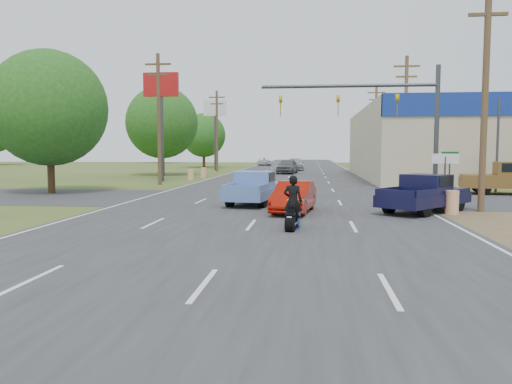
# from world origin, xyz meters

# --- Properties ---
(ground) EXTENTS (200.00, 200.00, 0.00)m
(ground) POSITION_xyz_m (0.00, 0.00, 0.00)
(ground) COLOR #3A481C
(ground) RESTS_ON ground
(main_road) EXTENTS (15.00, 180.00, 0.02)m
(main_road) POSITION_xyz_m (0.00, 40.00, 0.01)
(main_road) COLOR #2D2D30
(main_road) RESTS_ON ground
(cross_road) EXTENTS (120.00, 10.00, 0.02)m
(cross_road) POSITION_xyz_m (0.00, 18.00, 0.01)
(cross_road) COLOR #2D2D30
(cross_road) RESTS_ON ground
(utility_pole_1) EXTENTS (2.00, 0.28, 10.00)m
(utility_pole_1) POSITION_xyz_m (9.50, 13.00, 5.32)
(utility_pole_1) COLOR #4C3823
(utility_pole_1) RESTS_ON ground
(utility_pole_2) EXTENTS (2.00, 0.28, 10.00)m
(utility_pole_2) POSITION_xyz_m (9.50, 31.00, 5.32)
(utility_pole_2) COLOR #4C3823
(utility_pole_2) RESTS_ON ground
(utility_pole_3) EXTENTS (2.00, 0.28, 10.00)m
(utility_pole_3) POSITION_xyz_m (9.50, 49.00, 5.32)
(utility_pole_3) COLOR #4C3823
(utility_pole_3) RESTS_ON ground
(utility_pole_5) EXTENTS (2.00, 0.28, 10.00)m
(utility_pole_5) POSITION_xyz_m (-9.50, 28.00, 5.32)
(utility_pole_5) COLOR #4C3823
(utility_pole_5) RESTS_ON ground
(utility_pole_6) EXTENTS (2.00, 0.28, 10.00)m
(utility_pole_6) POSITION_xyz_m (-9.50, 52.00, 5.32)
(utility_pole_6) COLOR #4C3823
(utility_pole_6) RESTS_ON ground
(tree_0) EXTENTS (7.14, 7.14, 8.84)m
(tree_0) POSITION_xyz_m (-14.00, 20.00, 5.26)
(tree_0) COLOR #422D19
(tree_0) RESTS_ON ground
(tree_1) EXTENTS (7.56, 7.56, 9.36)m
(tree_1) POSITION_xyz_m (-13.50, 42.00, 5.57)
(tree_1) COLOR #422D19
(tree_1) RESTS_ON ground
(tree_2) EXTENTS (6.72, 6.72, 8.32)m
(tree_2) POSITION_xyz_m (-14.20, 66.00, 4.95)
(tree_2) COLOR #422D19
(tree_2) RESTS_ON ground
(tree_5) EXTENTS (7.98, 7.98, 9.88)m
(tree_5) POSITION_xyz_m (30.00, 95.00, 5.88)
(tree_5) COLOR #422D19
(tree_5) RESTS_ON ground
(tree_6) EXTENTS (8.82, 8.82, 10.92)m
(tree_6) POSITION_xyz_m (-30.00, 95.00, 6.51)
(tree_6) COLOR #422D19
(tree_6) RESTS_ON ground
(barrel_0) EXTENTS (0.56, 0.56, 1.00)m
(barrel_0) POSITION_xyz_m (8.00, 12.00, 0.50)
(barrel_0) COLOR orange
(barrel_0) RESTS_ON ground
(barrel_1) EXTENTS (0.56, 0.56, 1.00)m
(barrel_1) POSITION_xyz_m (8.40, 20.50, 0.50)
(barrel_1) COLOR orange
(barrel_1) RESTS_ON ground
(barrel_2) EXTENTS (0.56, 0.56, 1.00)m
(barrel_2) POSITION_xyz_m (-8.50, 34.00, 0.50)
(barrel_2) COLOR orange
(barrel_2) RESTS_ON ground
(barrel_3) EXTENTS (0.56, 0.56, 1.00)m
(barrel_3) POSITION_xyz_m (-8.20, 38.00, 0.50)
(barrel_3) COLOR orange
(barrel_3) RESTS_ON ground
(pole_sign_left_near) EXTENTS (3.00, 0.35, 9.20)m
(pole_sign_left_near) POSITION_xyz_m (-10.50, 32.00, 7.17)
(pole_sign_left_near) COLOR #3F3F44
(pole_sign_left_near) RESTS_ON ground
(pole_sign_left_far) EXTENTS (3.00, 0.35, 9.20)m
(pole_sign_left_far) POSITION_xyz_m (-10.50, 56.00, 7.17)
(pole_sign_left_far) COLOR #3F3F44
(pole_sign_left_far) RESTS_ON ground
(lane_sign) EXTENTS (1.20, 0.08, 2.52)m
(lane_sign) POSITION_xyz_m (8.20, 14.00, 1.90)
(lane_sign) COLOR #3F3F44
(lane_sign) RESTS_ON ground
(street_name_sign) EXTENTS (0.80, 0.08, 2.61)m
(street_name_sign) POSITION_xyz_m (8.80, 15.50, 1.61)
(street_name_sign) COLOR #3F3F44
(street_name_sign) RESTS_ON ground
(signal_mast) EXTENTS (9.12, 0.40, 7.00)m
(signal_mast) POSITION_xyz_m (5.82, 17.00, 4.80)
(signal_mast) COLOR #3F3F44
(signal_mast) RESTS_ON ground
(red_convertible) EXTENTS (1.96, 4.19, 1.33)m
(red_convertible) POSITION_xyz_m (1.39, 11.82, 0.66)
(red_convertible) COLOR #9C1307
(red_convertible) RESTS_ON ground
(motorcycle) EXTENTS (0.61, 1.90, 0.96)m
(motorcycle) POSITION_xyz_m (1.51, 7.18, 0.43)
(motorcycle) COLOR black
(motorcycle) RESTS_ON ground
(rider) EXTENTS (0.68, 0.49, 1.75)m
(rider) POSITION_xyz_m (1.51, 7.22, 0.87)
(rider) COLOR black
(rider) RESTS_ON ground
(blue_pickup) EXTENTS (2.64, 5.16, 1.63)m
(blue_pickup) POSITION_xyz_m (-0.64, 15.07, 0.82)
(blue_pickup) COLOR black
(blue_pickup) RESTS_ON ground
(navy_pickup) EXTENTS (4.67, 5.02, 1.65)m
(navy_pickup) POSITION_xyz_m (7.08, 12.59, 0.83)
(navy_pickup) COLOR black
(navy_pickup) RESTS_ON ground
(brown_pickup) EXTENTS (6.27, 3.32, 1.97)m
(brown_pickup) POSITION_xyz_m (14.13, 22.03, 1.00)
(brown_pickup) COLOR black
(brown_pickup) RESTS_ON ground
(distant_car_grey) EXTENTS (2.57, 5.20, 1.71)m
(distant_car_grey) POSITION_xyz_m (-0.50, 47.15, 0.85)
(distant_car_grey) COLOR #57565B
(distant_car_grey) RESTS_ON ground
(distant_car_silver) EXTENTS (2.32, 5.42, 1.56)m
(distant_car_silver) POSITION_xyz_m (0.15, 57.13, 0.78)
(distant_car_silver) COLOR #9D9EA2
(distant_car_silver) RESTS_ON ground
(distant_car_white) EXTENTS (2.98, 5.21, 1.37)m
(distant_car_white) POSITION_xyz_m (-5.93, 77.26, 0.69)
(distant_car_white) COLOR white
(distant_car_white) RESTS_ON ground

